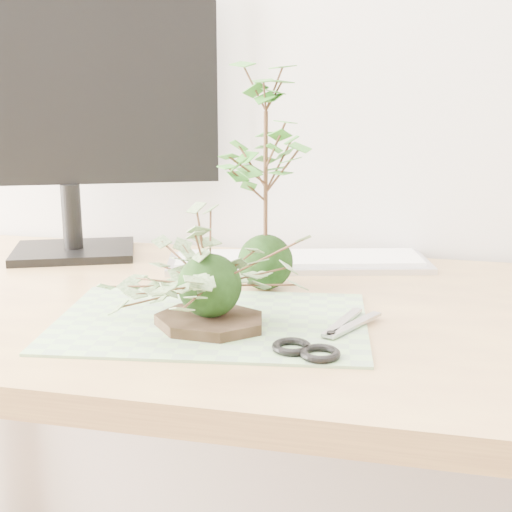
{
  "coord_description": "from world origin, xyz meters",
  "views": [
    {
      "loc": [
        0.21,
        0.23,
        1.08
      ],
      "look_at": [
        0.0,
        1.14,
        0.84
      ],
      "focal_mm": 50.0,
      "sensor_mm": 36.0,
      "label": 1
    }
  ],
  "objects_px": {
    "desk": "(249,358)",
    "keyboard": "(298,261)",
    "maple_kokedama": "(266,126)",
    "monitor": "(67,104)",
    "ivy_kokedama": "(209,256)"
  },
  "relations": [
    {
      "from": "desk",
      "to": "keyboard",
      "type": "bearing_deg",
      "value": 81.56
    },
    {
      "from": "keyboard",
      "to": "desk",
      "type": "bearing_deg",
      "value": -112.97
    },
    {
      "from": "maple_kokedama",
      "to": "keyboard",
      "type": "height_order",
      "value": "maple_kokedama"
    },
    {
      "from": "keyboard",
      "to": "monitor",
      "type": "height_order",
      "value": "monitor"
    },
    {
      "from": "keyboard",
      "to": "monitor",
      "type": "distance_m",
      "value": 0.52
    },
    {
      "from": "desk",
      "to": "keyboard",
      "type": "xyz_separation_m",
      "value": [
        0.04,
        0.24,
        0.1
      ]
    },
    {
      "from": "ivy_kokedama",
      "to": "maple_kokedama",
      "type": "height_order",
      "value": "maple_kokedama"
    },
    {
      "from": "desk",
      "to": "ivy_kokedama",
      "type": "relative_size",
      "value": 5.16
    },
    {
      "from": "maple_kokedama",
      "to": "keyboard",
      "type": "xyz_separation_m",
      "value": [
        0.03,
        0.15,
        -0.25
      ]
    },
    {
      "from": "desk",
      "to": "monitor",
      "type": "height_order",
      "value": "monitor"
    },
    {
      "from": "desk",
      "to": "maple_kokedama",
      "type": "xyz_separation_m",
      "value": [
        0.01,
        0.09,
        0.35
      ]
    },
    {
      "from": "ivy_kokedama",
      "to": "keyboard",
      "type": "bearing_deg",
      "value": 80.35
    },
    {
      "from": "keyboard",
      "to": "maple_kokedama",
      "type": "bearing_deg",
      "value": -115.01
    },
    {
      "from": "desk",
      "to": "monitor",
      "type": "distance_m",
      "value": 0.59
    },
    {
      "from": "keyboard",
      "to": "monitor",
      "type": "bearing_deg",
      "value": 166.98
    }
  ]
}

